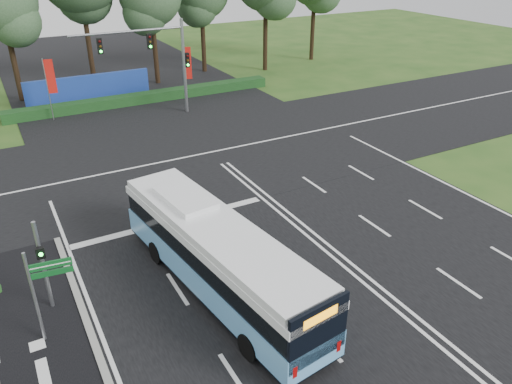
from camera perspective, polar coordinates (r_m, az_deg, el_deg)
ground at (r=22.53m, az=6.97°, el=-6.01°), size 120.00×120.00×0.00m
road_main at (r=22.52m, az=6.97°, el=-5.97°), size 20.00×120.00×0.04m
road_cross at (r=31.83m, az=-5.53°, el=4.45°), size 120.00×14.00×0.05m
kerb_strip at (r=17.22m, az=-16.77°, el=-19.44°), size 0.25×18.00×0.12m
city_bus at (r=18.84m, az=-4.38°, el=-7.34°), size 3.73×11.35×3.20m
pedestrian_signal at (r=19.29m, az=-23.19°, el=-7.48°), size 0.30×0.43×3.66m
street_sign at (r=17.74m, az=-23.22°, el=-9.65°), size 1.38×0.25×3.56m
banner_flag_left at (r=39.79m, az=-22.50°, el=11.71°), size 0.68×0.13×4.59m
banner_flag_mid at (r=41.04m, az=-7.96°, el=13.98°), size 0.67×0.25×4.70m
traffic_light_gantry at (r=38.19m, az=-10.90°, el=15.25°), size 8.41×0.28×7.00m
hedge at (r=42.87m, az=-12.44°, el=10.50°), size 22.00×1.20×0.80m
blue_hoarding at (r=44.16m, az=-18.55°, el=11.17°), size 10.00×0.30×2.20m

